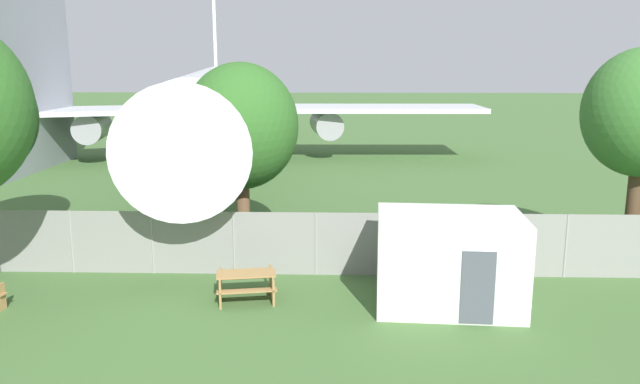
# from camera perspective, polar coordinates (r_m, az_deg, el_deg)

# --- Properties ---
(perimeter_fence) EXTENTS (56.07, 0.07, 2.00)m
(perimeter_fence) POSITION_cam_1_polar(r_m,az_deg,el_deg) (19.55, -7.88, -4.66)
(perimeter_fence) COLOR gray
(perimeter_fence) RESTS_ON ground
(airplane) EXTENTS (36.15, 44.64, 12.08)m
(airplane) POSITION_cam_1_polar(r_m,az_deg,el_deg) (40.14, -10.00, 8.04)
(airplane) COLOR silver
(airplane) RESTS_ON ground
(portable_cabin) EXTENTS (3.98, 2.80, 2.55)m
(portable_cabin) POSITION_cam_1_polar(r_m,az_deg,el_deg) (17.22, 11.71, -6.16)
(portable_cabin) COLOR silver
(portable_cabin) RESTS_ON ground
(picnic_bench_near_cabin) EXTENTS (1.85, 1.66, 0.76)m
(picnic_bench_near_cabin) POSITION_cam_1_polar(r_m,az_deg,el_deg) (17.70, -6.76, -8.24)
(picnic_bench_near_cabin) COLOR #A37A47
(picnic_bench_near_cabin) RESTS_ON ground
(tree_left_of_cabin) EXTENTS (3.93, 3.93, 6.51)m
(tree_left_of_cabin) POSITION_cam_1_polar(r_m,az_deg,el_deg) (21.54, -7.23, 5.92)
(tree_left_of_cabin) COLOR brown
(tree_left_of_cabin) RESTS_ON ground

